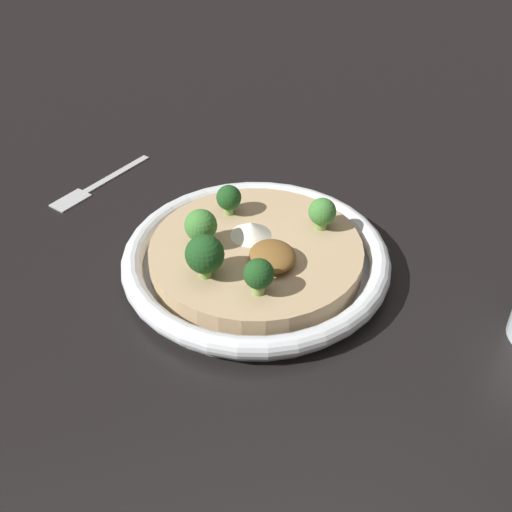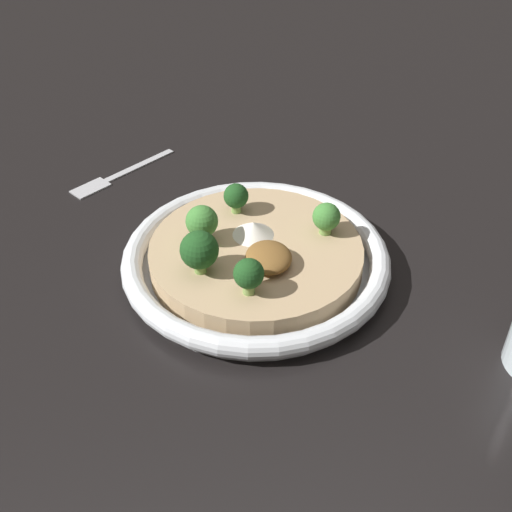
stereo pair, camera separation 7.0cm
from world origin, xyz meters
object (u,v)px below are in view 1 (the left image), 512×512
object	(u,v)px
broccoli_front_right	(322,213)
broccoli_right	(229,198)
risotto_bowl	(256,258)
broccoli_back_right	(201,226)
broccoli_back	(205,255)
fork_utensil	(93,187)
broccoli_back_left	(259,275)

from	to	relation	value
broccoli_front_right	broccoli_right	size ratio (longest dim) A/B	1.03
risotto_bowl	broccoli_front_right	bearing A→B (deg)	-80.62
broccoli_back_right	broccoli_front_right	xyz separation A→B (m)	(-0.00, -0.13, -0.00)
broccoli_back_right	broccoli_front_right	size ratio (longest dim) A/B	1.19
broccoli_back	fork_utensil	xyz separation A→B (m)	(0.26, 0.10, -0.06)
broccoli_front_right	broccoli_back	xyz separation A→B (m)	(-0.05, 0.14, 0.01)
broccoli_front_right	broccoli_back_left	size ratio (longest dim) A/B	0.94
broccoli_back_right	fork_utensil	world-z (taller)	broccoli_back_right
broccoli_back_left	broccoli_back	size ratio (longest dim) A/B	0.83
broccoli_back_right	broccoli_back_left	size ratio (longest dim) A/B	1.12
broccoli_back_right	broccoli_back_left	distance (m)	0.10
broccoli_front_right	broccoli_back_right	bearing A→B (deg)	88.44
risotto_bowl	broccoli_back	distance (m)	0.08
broccoli_back_left	broccoli_back	bearing A→B (deg)	48.38
broccoli_back_right	broccoli_right	size ratio (longest dim) A/B	1.23
broccoli_right	broccoli_back	world-z (taller)	broccoli_back
risotto_bowl	broccoli_back_right	bearing A→B (deg)	73.23
broccoli_back_right	broccoli_front_right	bearing A→B (deg)	-91.56
risotto_bowl	broccoli_back_right	world-z (taller)	broccoli_back_right
broccoli_back_left	fork_utensil	xyz separation A→B (m)	(0.30, 0.14, -0.06)
risotto_bowl	fork_utensil	bearing A→B (deg)	35.82
broccoli_back_right	broccoli_front_right	world-z (taller)	broccoli_back_right
risotto_bowl	broccoli_back	xyz separation A→B (m)	(-0.03, 0.06, 0.04)
broccoli_front_right	broccoli_back_left	world-z (taller)	broccoli_back_left
broccoli_front_right	fork_utensil	distance (m)	0.32
broccoli_back_right	broccoli_right	xyz separation A→B (m)	(0.05, -0.04, -0.00)
broccoli_back_right	broccoli_right	world-z (taller)	broccoli_back_right
broccoli_right	broccoli_front_right	bearing A→B (deg)	-120.82
risotto_bowl	fork_utensil	size ratio (longest dim) A/B	2.09
broccoli_back_left	fork_utensil	size ratio (longest dim) A/B	0.28
broccoli_back_right	broccoli_back_left	xyz separation A→B (m)	(-0.09, -0.04, -0.00)
broccoli_back_left	risotto_bowl	bearing A→B (deg)	-13.71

